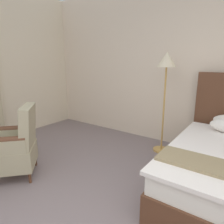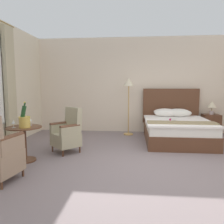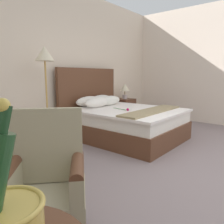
{
  "view_description": "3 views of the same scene",
  "coord_description": "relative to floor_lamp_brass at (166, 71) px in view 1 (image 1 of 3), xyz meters",
  "views": [
    {
      "loc": [
        0.77,
        -0.58,
        1.52
      ],
      "look_at": [
        -0.45,
        1.14,
        0.99
      ],
      "focal_mm": 32.0,
      "sensor_mm": 36.0,
      "label": 1
    },
    {
      "loc": [
        -0.28,
        -3.85,
        1.43
      ],
      "look_at": [
        -0.74,
        0.96,
        0.87
      ],
      "focal_mm": 35.0,
      "sensor_mm": 36.0,
      "label": 2
    },
    {
      "loc": [
        -2.52,
        -0.56,
        1.21
      ],
      "look_at": [
        -0.86,
        0.8,
        0.85
      ],
      "focal_mm": 35.0,
      "sensor_mm": 36.0,
      "label": 3
    }
  ],
  "objects": [
    {
      "name": "wall_headboard_side",
      "position": [
        0.41,
        0.5,
        0.08
      ],
      "size": [
        6.68,
        0.12,
        2.94
      ],
      "color": "beige",
      "rests_on": "ground"
    },
    {
      "name": "floor_lamp_brass",
      "position": [
        0.0,
        0.0,
        0.0
      ],
      "size": [
        0.31,
        0.31,
        1.68
      ],
      "color": "tan",
      "rests_on": "ground"
    },
    {
      "name": "armchair_by_window",
      "position": [
        -1.29,
        -1.87,
        -0.96
      ],
      "size": [
        0.74,
        0.74,
        0.98
      ],
      "color": "brown",
      "rests_on": "ground"
    }
  ]
}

